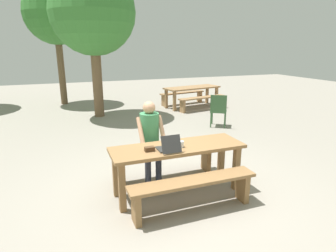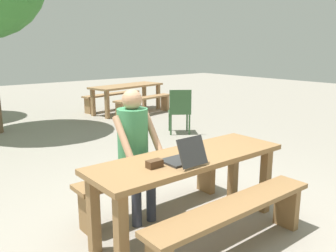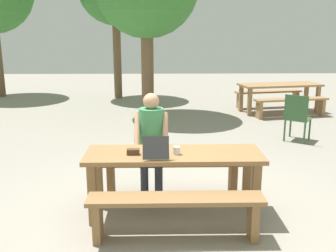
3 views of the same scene
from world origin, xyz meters
name	(u,v)px [view 3 (image 3 of 3)]	position (x,y,z in m)	size (l,w,h in m)	color
ground_plane	(174,214)	(0.00, 0.00, 0.00)	(30.00, 30.00, 0.00)	gray
picnic_table_front	(174,163)	(0.00, 0.00, 0.64)	(2.01, 0.65, 0.76)	olive
bench_near	(176,208)	(0.00, -0.56, 0.36)	(1.80, 0.30, 0.48)	olive
bench_far	(172,169)	(0.00, 0.56, 0.36)	(1.80, 0.30, 0.48)	olive
laptop	(156,152)	(-0.20, -0.15, 0.83)	(0.28, 0.35, 0.25)	#2D2D2D
small_pouch	(133,152)	(-0.46, -0.06, 0.80)	(0.14, 0.08, 0.06)	#4C331E
coffee_mug	(177,150)	(0.03, -0.06, 0.81)	(0.08, 0.08, 0.09)	white
person_seated	(151,137)	(-0.27, 0.53, 0.80)	(0.42, 0.41, 1.36)	#333847
plastic_chair	(297,117)	(2.49, 3.03, 0.49)	(0.61, 0.61, 0.93)	#335933
picnic_table_mid	(280,88)	(2.98, 5.79, 0.64)	(2.21, 1.14, 0.75)	#9E754C
bench_mid_south	(291,103)	(3.10, 5.17, 0.36)	(1.91, 0.65, 0.47)	#9E754C
bench_mid_north	(268,95)	(2.87, 6.41, 0.36)	(1.91, 0.65, 0.47)	#9E754C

